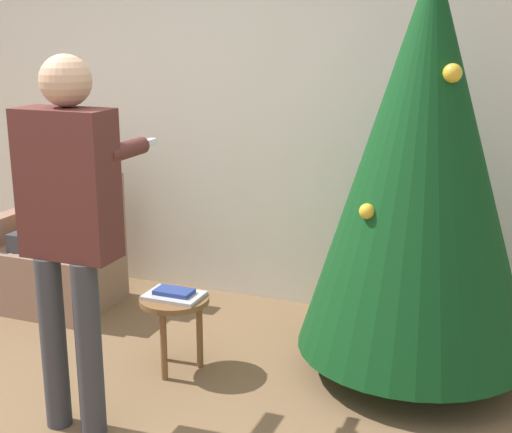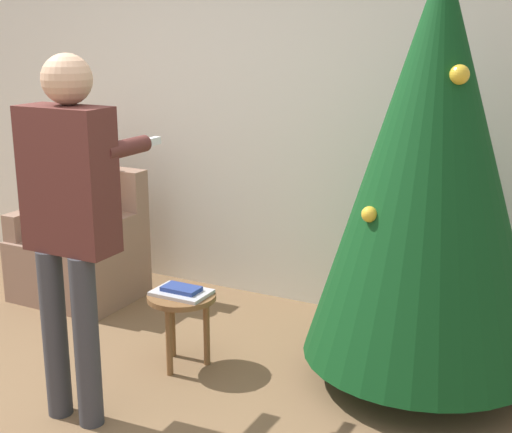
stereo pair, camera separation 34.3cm
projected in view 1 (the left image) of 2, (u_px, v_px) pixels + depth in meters
wall_back at (233, 103)px, 4.79m from camera, size 8.00×0.06×2.70m
christmas_tree at (423, 161)px, 3.66m from camera, size 1.25×1.25×2.22m
armchair at (56, 258)px, 4.87m from camera, size 0.79×0.63×0.90m
person_seated at (50, 207)px, 4.75m from camera, size 0.36×0.46×1.25m
person_standing at (69, 212)px, 3.18m from camera, size 0.45×0.57×1.75m
side_stool at (175, 309)px, 3.90m from camera, size 0.38×0.38×0.43m
laptop at (174, 295)px, 3.88m from camera, size 0.31×0.21×0.02m
book at (174, 292)px, 3.88m from camera, size 0.21×0.12×0.02m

